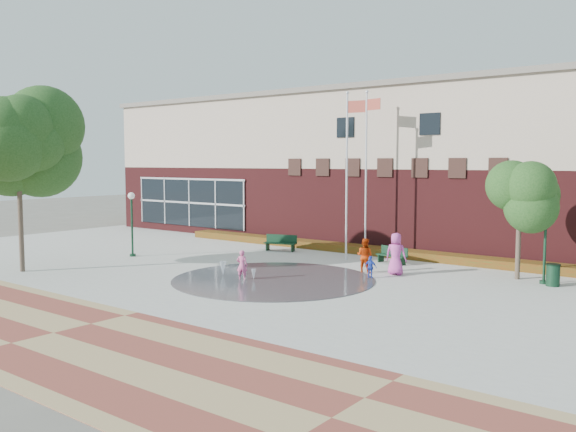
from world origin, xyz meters
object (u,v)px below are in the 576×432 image
Objects in this scene: flagpole_right at (348,167)px; trash_can at (553,275)px; tree_big_left at (18,144)px; child_splash at (242,265)px; flagpole_left at (367,165)px; bench_left at (280,246)px.

flagpole_right is 9.23× the size of trash_can.
tree_big_left reaches higher than child_splash.
flagpole_right is 10.75m from trash_can.
flagpole_left is 10.96m from trash_can.
trash_can is at bearing -0.53° from flagpole_left.
tree_big_left is at bearing -150.69° from trash_can.
bench_left is 2.06× the size of trash_can.
flagpole_left is 6.54m from bench_left.
child_splash is (-0.74, -8.82, -4.12)m from flagpole_left.
trash_can is 12.39m from child_splash.
bench_left is (-4.50, 0.34, -4.37)m from flagpole_right.
bench_left is 14.41m from trash_can.
flagpole_right is at bearing 49.99° from tree_big_left.
flagpole_right is at bearing 176.58° from trash_can.
bench_left is at bearing 176.32° from trash_can.
flagpole_left is at bearing -0.07° from bench_left.
trash_can reaches higher than bench_left.
flagpole_left is at bearing 78.97° from flagpole_right.
flagpole_left reaches higher than flagpole_right.
flagpole_right is 4.48× the size of bench_left.
bench_left is 14.10m from tree_big_left.
bench_left is 8.37m from child_splash.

